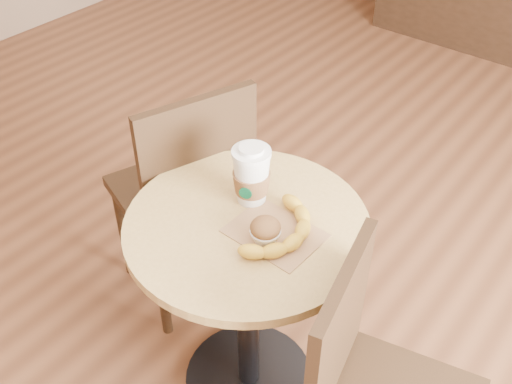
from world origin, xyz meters
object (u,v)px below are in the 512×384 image
Objects in this scene: coffee_cup at (251,177)px; muffin at (265,231)px; cafe_table at (248,279)px; chair_left at (187,191)px; banana at (282,231)px.

coffee_cup reaches higher than muffin.
cafe_table is 0.32m from coffee_cup.
chair_left reaches higher than banana.
chair_left is 5.30× the size of coffee_cup.
chair_left is at bearing 144.61° from coffee_cup.
chair_left reaches higher than muffin.
coffee_cup is at bearing 140.53° from muffin.
chair_left is 0.61m from banana.
coffee_cup is 2.20× the size of muffin.
chair_left is at bearing 159.43° from banana.
banana is (0.16, -0.07, -0.06)m from coffee_cup.
banana is (0.53, -0.17, 0.25)m from chair_left.
muffin is (0.09, -0.03, 0.27)m from cafe_table.
coffee_cup is at bearing 121.11° from cafe_table.
chair_left is at bearing 157.51° from muffin.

